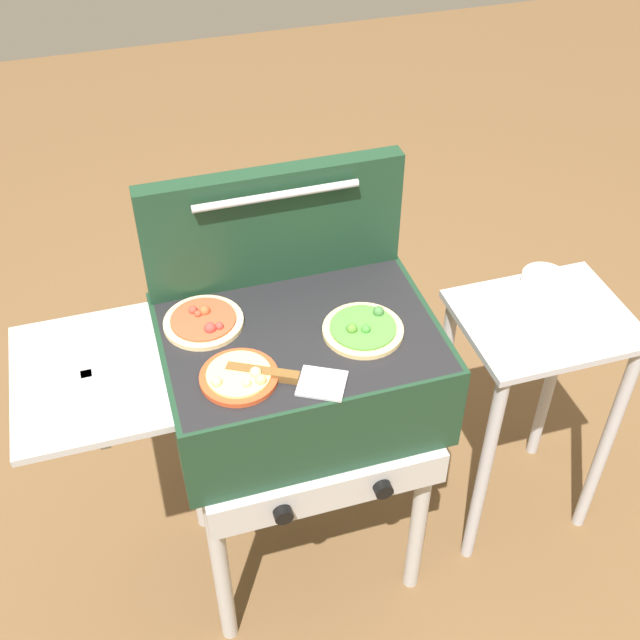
# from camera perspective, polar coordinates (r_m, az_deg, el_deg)

# --- Properties ---
(ground_plane) EXTENTS (8.00, 8.00, 0.00)m
(ground_plane) POSITION_cam_1_polar(r_m,az_deg,el_deg) (2.52, -1.13, -16.13)
(ground_plane) COLOR brown
(grill) EXTENTS (0.96, 0.53, 0.90)m
(grill) POSITION_cam_1_polar(r_m,az_deg,el_deg) (1.92, -1.79, -4.12)
(grill) COLOR #193823
(grill) RESTS_ON ground_plane
(grill_lid_open) EXTENTS (0.63, 0.08, 0.30)m
(grill_lid_open) POSITION_cam_1_polar(r_m,az_deg,el_deg) (1.90, -3.34, 6.80)
(grill_lid_open) COLOR #193823
(grill_lid_open) RESTS_ON grill
(pizza_pepperoni) EXTENTS (0.19, 0.19, 0.04)m
(pizza_pepperoni) POSITION_cam_1_polar(r_m,az_deg,el_deg) (1.86, -8.33, -0.09)
(pizza_pepperoni) COLOR beige
(pizza_pepperoni) RESTS_ON grill
(pizza_veggie) EXTENTS (0.19, 0.19, 0.04)m
(pizza_veggie) POSITION_cam_1_polar(r_m,az_deg,el_deg) (1.82, 3.10, -0.64)
(pizza_veggie) COLOR #E0C17F
(pizza_veggie) RESTS_ON grill
(pizza_cheese) EXTENTS (0.17, 0.17, 0.03)m
(pizza_cheese) POSITION_cam_1_polar(r_m,az_deg,el_deg) (1.72, -5.78, -4.05)
(pizza_cheese) COLOR #C64723
(pizza_cheese) RESTS_ON grill
(spatula) EXTENTS (0.26, 0.17, 0.02)m
(spatula) POSITION_cam_1_polar(r_m,az_deg,el_deg) (1.71, -2.37, -4.12)
(spatula) COLOR #B7BABF
(spatula) RESTS_ON grill
(prep_table) EXTENTS (0.44, 0.36, 0.78)m
(prep_table) POSITION_cam_1_polar(r_m,az_deg,el_deg) (2.28, 14.86, -4.03)
(prep_table) COLOR #B2B2B7
(prep_table) RESTS_ON ground_plane
(topping_bowl_near) EXTENTS (0.12, 0.12, 0.04)m
(topping_bowl_near) POSITION_cam_1_polar(r_m,az_deg,el_deg) (2.21, 15.70, 2.61)
(topping_bowl_near) COLOR silver
(topping_bowl_near) RESTS_ON prep_table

